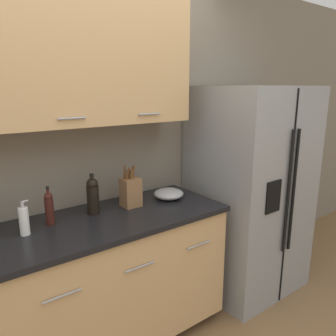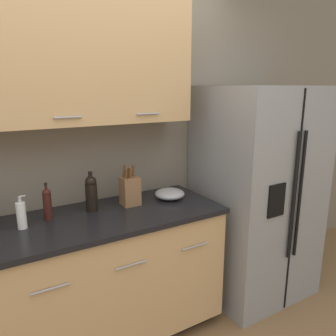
# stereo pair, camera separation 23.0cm
# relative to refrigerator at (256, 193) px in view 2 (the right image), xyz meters

# --- Properties ---
(wall_back) EXTENTS (10.00, 0.39, 2.60)m
(wall_back) POSITION_rel_refrigerator_xyz_m (-1.41, 0.36, 0.59)
(wall_back) COLOR gray
(wall_back) RESTS_ON ground_plane
(counter_unit) EXTENTS (1.93, 0.64, 0.93)m
(counter_unit) POSITION_rel_refrigerator_xyz_m (-1.50, 0.07, -0.40)
(counter_unit) COLOR black
(counter_unit) RESTS_ON ground_plane
(refrigerator) EXTENTS (0.88, 0.78, 1.74)m
(refrigerator) POSITION_rel_refrigerator_xyz_m (0.00, 0.00, 0.00)
(refrigerator) COLOR gray
(refrigerator) RESTS_ON ground_plane
(knife_block) EXTENTS (0.12, 0.11, 0.29)m
(knife_block) POSITION_rel_refrigerator_xyz_m (-1.08, 0.15, 0.16)
(knife_block) COLOR olive
(knife_block) RESTS_ON counter_unit
(wine_bottle) EXTENTS (0.08, 0.08, 0.27)m
(wine_bottle) POSITION_rel_refrigerator_xyz_m (-1.35, 0.17, 0.18)
(wine_bottle) COLOR black
(wine_bottle) RESTS_ON counter_unit
(soap_dispenser) EXTENTS (0.06, 0.05, 0.20)m
(soap_dispenser) POSITION_rel_refrigerator_xyz_m (-1.79, 0.10, 0.14)
(soap_dispenser) COLOR white
(soap_dispenser) RESTS_ON counter_unit
(oil_bottle) EXTENTS (0.05, 0.05, 0.24)m
(oil_bottle) POSITION_rel_refrigerator_xyz_m (-1.63, 0.16, 0.16)
(oil_bottle) COLOR #3D1914
(oil_bottle) RESTS_ON counter_unit
(mixing_bowl) EXTENTS (0.22, 0.22, 0.07)m
(mixing_bowl) POSITION_rel_refrigerator_xyz_m (-0.78, 0.12, 0.09)
(mixing_bowl) COLOR #A3A3A5
(mixing_bowl) RESTS_ON counter_unit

